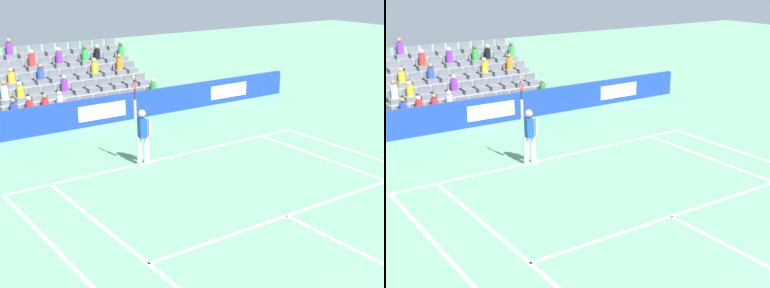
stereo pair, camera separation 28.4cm
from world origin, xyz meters
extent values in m
cube|color=white|center=(0.00, -11.89, 0.00)|extent=(10.97, 0.10, 0.01)
cube|color=white|center=(0.00, -6.40, 0.00)|extent=(8.23, 0.10, 0.01)
cube|color=white|center=(4.12, -5.95, 0.00)|extent=(0.10, 11.89, 0.01)
cube|color=white|center=(0.00, -11.79, 0.00)|extent=(0.10, 0.20, 0.01)
cube|color=#193899|center=(0.00, -16.81, 0.55)|extent=(19.23, 0.20, 1.09)
cube|color=white|center=(-6.41, -16.70, 0.55)|extent=(2.05, 0.01, 0.61)
cube|color=white|center=(0.00, -16.70, 0.55)|extent=(2.05, 0.01, 0.61)
cylinder|color=white|center=(0.88, -11.84, 0.45)|extent=(0.16, 0.16, 0.90)
cylinder|color=white|center=(1.12, -11.89, 0.45)|extent=(0.16, 0.16, 0.90)
cube|color=white|center=(0.88, -11.84, 0.04)|extent=(0.17, 0.28, 0.08)
cube|color=white|center=(1.12, -11.89, 0.04)|extent=(0.17, 0.28, 0.08)
cube|color=#1947B2|center=(1.00, -11.86, 1.20)|extent=(0.29, 0.40, 0.60)
sphere|color=#D3A884|center=(1.00, -11.86, 1.66)|extent=(0.24, 0.24, 0.24)
cylinder|color=#D3A884|center=(1.21, -11.91, 1.81)|extent=(0.09, 0.09, 0.62)
cylinder|color=#D3A884|center=(0.80, -11.77, 1.22)|extent=(0.09, 0.09, 0.56)
cylinder|color=black|center=(1.21, -11.91, 2.26)|extent=(0.04, 0.04, 0.28)
torus|color=red|center=(1.21, -11.91, 2.54)|extent=(0.09, 0.31, 0.31)
sphere|color=#D1E533|center=(1.21, -11.91, 2.82)|extent=(0.07, 0.07, 0.07)
cube|color=gray|center=(0.00, -17.88, 0.21)|extent=(6.82, 0.95, 0.42)
cube|color=slate|center=(-3.10, -17.88, 0.52)|extent=(0.48, 0.44, 0.20)
cube|color=slate|center=(-3.10, -18.08, 0.77)|extent=(0.48, 0.04, 0.30)
cube|color=slate|center=(-2.48, -17.88, 0.52)|extent=(0.48, 0.44, 0.20)
cube|color=slate|center=(-2.48, -18.08, 0.77)|extent=(0.48, 0.04, 0.30)
cube|color=slate|center=(-1.86, -17.88, 0.52)|extent=(0.48, 0.44, 0.20)
cube|color=slate|center=(-1.86, -18.08, 0.77)|extent=(0.48, 0.04, 0.30)
cube|color=slate|center=(-1.24, -17.88, 0.52)|extent=(0.48, 0.44, 0.20)
cube|color=slate|center=(-1.24, -18.08, 0.77)|extent=(0.48, 0.04, 0.30)
cube|color=slate|center=(-0.62, -17.88, 0.52)|extent=(0.48, 0.44, 0.20)
cube|color=slate|center=(-0.62, -18.08, 0.77)|extent=(0.48, 0.04, 0.30)
cube|color=slate|center=(0.00, -17.88, 0.52)|extent=(0.48, 0.44, 0.20)
cube|color=slate|center=(0.00, -18.08, 0.77)|extent=(0.48, 0.04, 0.30)
cube|color=slate|center=(0.62, -17.88, 0.52)|extent=(0.48, 0.44, 0.20)
cube|color=slate|center=(0.62, -18.08, 0.77)|extent=(0.48, 0.04, 0.30)
cube|color=slate|center=(1.24, -17.88, 0.52)|extent=(0.48, 0.44, 0.20)
cube|color=slate|center=(1.24, -18.08, 0.77)|extent=(0.48, 0.04, 0.30)
cube|color=slate|center=(1.86, -17.88, 0.52)|extent=(0.48, 0.44, 0.20)
cube|color=slate|center=(1.86, -18.08, 0.77)|extent=(0.48, 0.04, 0.30)
cube|color=slate|center=(2.48, -17.88, 0.52)|extent=(0.48, 0.44, 0.20)
cube|color=slate|center=(2.48, -18.08, 0.77)|extent=(0.48, 0.04, 0.30)
cube|color=slate|center=(3.10, -17.88, 0.52)|extent=(0.48, 0.44, 0.20)
cube|color=slate|center=(3.10, -18.08, 0.77)|extent=(0.48, 0.04, 0.30)
cube|color=gray|center=(0.00, -18.83, 0.42)|extent=(6.82, 0.95, 0.84)
cube|color=slate|center=(-3.10, -18.83, 0.94)|extent=(0.48, 0.44, 0.20)
cube|color=slate|center=(-3.10, -19.03, 1.19)|extent=(0.48, 0.04, 0.30)
cube|color=slate|center=(-2.48, -18.83, 0.94)|extent=(0.48, 0.44, 0.20)
cube|color=slate|center=(-2.48, -19.03, 1.19)|extent=(0.48, 0.04, 0.30)
cube|color=slate|center=(-1.86, -18.83, 0.94)|extent=(0.48, 0.44, 0.20)
cube|color=slate|center=(-1.86, -19.03, 1.19)|extent=(0.48, 0.04, 0.30)
cube|color=slate|center=(-1.24, -18.83, 0.94)|extent=(0.48, 0.44, 0.20)
cube|color=slate|center=(-1.24, -19.03, 1.19)|extent=(0.48, 0.04, 0.30)
cube|color=slate|center=(-0.62, -18.83, 0.94)|extent=(0.48, 0.44, 0.20)
cube|color=slate|center=(-0.62, -19.03, 1.19)|extent=(0.48, 0.04, 0.30)
cube|color=slate|center=(0.00, -18.83, 0.94)|extent=(0.48, 0.44, 0.20)
cube|color=slate|center=(0.00, -19.03, 1.19)|extent=(0.48, 0.04, 0.30)
cube|color=slate|center=(0.62, -18.83, 0.94)|extent=(0.48, 0.44, 0.20)
cube|color=slate|center=(0.62, -19.03, 1.19)|extent=(0.48, 0.04, 0.30)
cube|color=slate|center=(1.24, -18.83, 0.94)|extent=(0.48, 0.44, 0.20)
cube|color=slate|center=(1.24, -19.03, 1.19)|extent=(0.48, 0.04, 0.30)
cube|color=slate|center=(1.86, -18.83, 0.94)|extent=(0.48, 0.44, 0.20)
cube|color=slate|center=(1.86, -19.03, 1.19)|extent=(0.48, 0.04, 0.30)
cube|color=slate|center=(2.48, -18.83, 0.94)|extent=(0.48, 0.44, 0.20)
cube|color=slate|center=(2.48, -19.03, 1.19)|extent=(0.48, 0.04, 0.30)
cube|color=slate|center=(3.10, -18.83, 0.94)|extent=(0.48, 0.44, 0.20)
cube|color=slate|center=(3.10, -19.03, 1.19)|extent=(0.48, 0.04, 0.30)
cube|color=gray|center=(0.00, -19.78, 0.63)|extent=(6.82, 0.95, 1.26)
cube|color=slate|center=(-3.10, -19.78, 1.36)|extent=(0.48, 0.44, 0.20)
cube|color=slate|center=(-3.10, -19.98, 1.61)|extent=(0.48, 0.04, 0.30)
cube|color=slate|center=(-2.48, -19.78, 1.36)|extent=(0.48, 0.44, 0.20)
cube|color=slate|center=(-2.48, -19.98, 1.61)|extent=(0.48, 0.04, 0.30)
cube|color=slate|center=(-1.86, -19.78, 1.36)|extent=(0.48, 0.44, 0.20)
cube|color=slate|center=(-1.86, -19.98, 1.61)|extent=(0.48, 0.04, 0.30)
cube|color=slate|center=(-1.24, -19.78, 1.36)|extent=(0.48, 0.44, 0.20)
cube|color=slate|center=(-1.24, -19.98, 1.61)|extent=(0.48, 0.04, 0.30)
cube|color=slate|center=(-0.62, -19.78, 1.36)|extent=(0.48, 0.44, 0.20)
cube|color=slate|center=(-0.62, -19.98, 1.61)|extent=(0.48, 0.04, 0.30)
cube|color=slate|center=(0.00, -19.78, 1.36)|extent=(0.48, 0.44, 0.20)
cube|color=slate|center=(0.00, -19.98, 1.61)|extent=(0.48, 0.04, 0.30)
cube|color=slate|center=(0.62, -19.78, 1.36)|extent=(0.48, 0.44, 0.20)
cube|color=slate|center=(0.62, -19.98, 1.61)|extent=(0.48, 0.04, 0.30)
cube|color=slate|center=(1.24, -19.78, 1.36)|extent=(0.48, 0.44, 0.20)
cube|color=slate|center=(1.24, -19.98, 1.61)|extent=(0.48, 0.04, 0.30)
cube|color=slate|center=(1.86, -19.78, 1.36)|extent=(0.48, 0.44, 0.20)
cube|color=slate|center=(1.86, -19.98, 1.61)|extent=(0.48, 0.04, 0.30)
cube|color=slate|center=(2.48, -19.78, 1.36)|extent=(0.48, 0.44, 0.20)
cube|color=slate|center=(2.48, -19.98, 1.61)|extent=(0.48, 0.04, 0.30)
cube|color=gray|center=(0.00, -20.73, 0.84)|extent=(6.82, 0.95, 1.68)
cube|color=slate|center=(-3.10, -20.73, 1.78)|extent=(0.48, 0.44, 0.20)
cube|color=slate|center=(-3.10, -20.93, 2.03)|extent=(0.48, 0.04, 0.30)
cube|color=slate|center=(-2.48, -20.73, 1.78)|extent=(0.48, 0.44, 0.20)
cube|color=slate|center=(-2.48, -20.93, 2.03)|extent=(0.48, 0.04, 0.30)
cube|color=slate|center=(-1.86, -20.73, 1.78)|extent=(0.48, 0.44, 0.20)
cube|color=slate|center=(-1.86, -20.93, 2.03)|extent=(0.48, 0.04, 0.30)
cube|color=slate|center=(-1.24, -20.73, 1.78)|extent=(0.48, 0.44, 0.20)
cube|color=slate|center=(-1.24, -20.93, 2.03)|extent=(0.48, 0.04, 0.30)
cube|color=slate|center=(-0.62, -20.73, 1.78)|extent=(0.48, 0.44, 0.20)
cube|color=slate|center=(-0.62, -20.93, 2.03)|extent=(0.48, 0.04, 0.30)
cube|color=slate|center=(0.00, -20.73, 1.78)|extent=(0.48, 0.44, 0.20)
cube|color=slate|center=(0.00, -20.93, 2.03)|extent=(0.48, 0.04, 0.30)
cube|color=slate|center=(0.62, -20.73, 1.78)|extent=(0.48, 0.44, 0.20)
cube|color=slate|center=(0.62, -20.93, 2.03)|extent=(0.48, 0.04, 0.30)
cube|color=slate|center=(1.24, -20.73, 1.78)|extent=(0.48, 0.44, 0.20)
cube|color=slate|center=(1.24, -20.93, 2.03)|extent=(0.48, 0.04, 0.30)
cube|color=slate|center=(1.86, -20.73, 1.78)|extent=(0.48, 0.44, 0.20)
cube|color=slate|center=(1.86, -20.93, 2.03)|extent=(0.48, 0.04, 0.30)
cube|color=slate|center=(2.48, -20.73, 1.78)|extent=(0.48, 0.44, 0.20)
cube|color=slate|center=(2.48, -20.93, 2.03)|extent=(0.48, 0.04, 0.30)
cube|color=gray|center=(0.00, -21.68, 1.05)|extent=(6.82, 0.95, 2.10)
cube|color=slate|center=(-3.10, -21.68, 2.20)|extent=(0.48, 0.44, 0.20)
cube|color=slate|center=(-3.10, -21.88, 2.45)|extent=(0.48, 0.04, 0.30)
cube|color=slate|center=(-2.48, -21.68, 2.20)|extent=(0.48, 0.44, 0.20)
cube|color=slate|center=(-2.48, -21.88, 2.45)|extent=(0.48, 0.04, 0.30)
cube|color=slate|center=(-1.86, -21.68, 2.20)|extent=(0.48, 0.44, 0.20)
cube|color=slate|center=(-1.86, -21.88, 2.45)|extent=(0.48, 0.04, 0.30)
cube|color=slate|center=(-1.24, -21.68, 2.20)|extent=(0.48, 0.44, 0.20)
cube|color=slate|center=(-1.24, -21.88, 2.45)|extent=(0.48, 0.04, 0.30)
cube|color=slate|center=(-0.62, -21.68, 2.20)|extent=(0.48, 0.44, 0.20)
cube|color=slate|center=(-0.62, -21.88, 2.45)|extent=(0.48, 0.04, 0.30)
cube|color=slate|center=(0.00, -21.68, 2.20)|extent=(0.48, 0.44, 0.20)
cube|color=slate|center=(0.00, -21.88, 2.45)|extent=(0.48, 0.04, 0.30)
cube|color=slate|center=(0.62, -21.68, 2.20)|extent=(0.48, 0.44, 0.20)
cube|color=slate|center=(0.62, -21.88, 2.45)|extent=(0.48, 0.04, 0.30)
cube|color=slate|center=(1.24, -21.68, 2.20)|extent=(0.48, 0.44, 0.20)
cube|color=slate|center=(1.24, -21.88, 2.45)|extent=(0.48, 0.04, 0.30)
cube|color=slate|center=(1.86, -21.68, 2.20)|extent=(0.48, 0.44, 0.20)
cube|color=slate|center=(1.86, -21.88, 2.45)|extent=(0.48, 0.04, 0.30)
cylinder|color=yellow|center=(2.48, -19.83, 1.67)|extent=(0.28, 0.28, 0.42)
sphere|color=#D3A884|center=(2.48, -19.83, 1.98)|extent=(0.20, 0.20, 0.20)
cylinder|color=green|center=(-3.10, -20.78, 2.12)|extent=(0.28, 0.28, 0.48)
sphere|color=brown|center=(-3.10, -20.78, 2.46)|extent=(0.20, 0.20, 0.20)
cylinder|color=blue|center=(3.10, -17.93, 0.84)|extent=(0.28, 0.28, 0.44)
sphere|color=#9E7251|center=(3.10, -17.93, 1.16)|extent=(0.20, 0.20, 0.20)
cylinder|color=white|center=(1.24, -17.93, 0.86)|extent=(0.28, 0.28, 0.47)
sphere|color=beige|center=(1.24, -17.93, 1.19)|extent=(0.20, 0.20, 0.20)
cylinder|color=black|center=(-1.86, -20.78, 2.12)|extent=(0.28, 0.28, 0.47)
sphere|color=#D3A884|center=(-1.86, -20.78, 2.45)|extent=(0.20, 0.20, 0.20)
cylinder|color=green|center=(-1.24, -20.78, 2.13)|extent=(0.28, 0.28, 0.49)
sphere|color=brown|center=(-1.24, -20.78, 2.47)|extent=(0.20, 0.20, 0.20)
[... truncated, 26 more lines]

